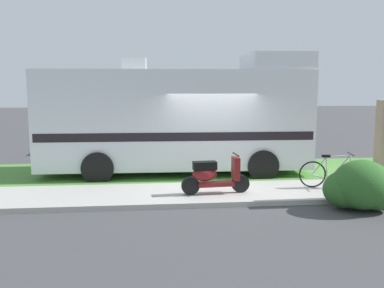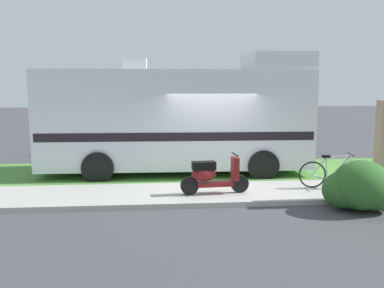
{
  "view_description": "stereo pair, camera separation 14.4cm",
  "coord_description": "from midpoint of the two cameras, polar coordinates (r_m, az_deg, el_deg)",
  "views": [
    {
      "loc": [
        -1.73,
        -11.23,
        2.76
      ],
      "look_at": [
        -0.57,
        0.3,
        1.1
      ],
      "focal_mm": 39.25,
      "sensor_mm": 36.0,
      "label": 1
    },
    {
      "loc": [
        -1.59,
        -11.24,
        2.76
      ],
      "look_at": [
        -0.57,
        0.3,
        1.1
      ],
      "focal_mm": 39.25,
      "sensor_mm": 36.0,
      "label": 2
    }
  ],
  "objects": [
    {
      "name": "pickup_truck_near",
      "position": [
        17.72,
        -6.34,
        2.32
      ],
      "size": [
        5.6,
        2.17,
        1.83
      ],
      "color": "silver",
      "rests_on": "ground"
    },
    {
      "name": "motorhome_rv",
      "position": [
        12.81,
        -2.19,
        3.59
      ],
      "size": [
        8.04,
        2.69,
        3.67
      ],
      "color": "silver",
      "rests_on": "ground"
    },
    {
      "name": "ground_plane",
      "position": [
        11.69,
        2.59,
        -5.52
      ],
      "size": [
        80.0,
        80.0,
        0.0
      ],
      "primitive_type": "plane",
      "color": "#424244"
    },
    {
      "name": "grass_strip",
      "position": [
        13.13,
        1.65,
        -3.81
      ],
      "size": [
        24.0,
        3.4,
        0.08
      ],
      "color": "#4C8438",
      "rests_on": "ground"
    },
    {
      "name": "scooter",
      "position": [
        10.16,
        2.48,
        -4.27
      ],
      "size": [
        1.69,
        0.5,
        0.97
      ],
      "color": "black",
      "rests_on": "ground"
    },
    {
      "name": "sidewalk",
      "position": [
        10.52,
        3.55,
        -6.73
      ],
      "size": [
        24.0,
        2.0,
        0.12
      ],
      "color": "#ADAAA3",
      "rests_on": "ground"
    },
    {
      "name": "bush_by_porch",
      "position": [
        9.92,
        21.55,
        -5.49
      ],
      "size": [
        1.55,
        1.16,
        1.1
      ],
      "color": "#2D6026",
      "rests_on": "ground"
    },
    {
      "name": "bicycle",
      "position": [
        11.31,
        18.2,
        -3.77
      ],
      "size": [
        1.68,
        0.52,
        0.9
      ],
      "color": "black",
      "rests_on": "ground"
    }
  ]
}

